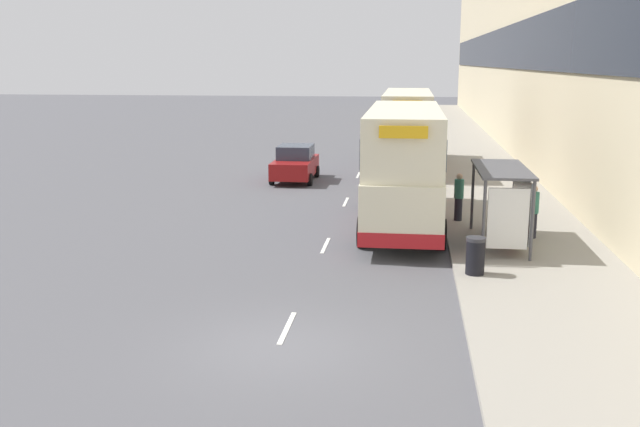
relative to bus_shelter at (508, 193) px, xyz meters
name	(u,v)px	position (x,y,z in m)	size (l,w,h in m)	color
ground_plane	(278,347)	(-5.77, -8.71, -1.88)	(220.00, 220.00, 0.00)	#515156
pavement	(463,144)	(0.73, 29.79, -1.81)	(5.00, 93.00, 0.14)	gray
terrace_facade	(525,37)	(4.72, 29.79, 5.75)	(3.10, 93.00, 15.26)	#C6B793
lane_mark_0	(287,328)	(-5.77, -7.58, -1.87)	(0.12, 2.00, 0.01)	silver
lane_mark_1	(325,245)	(-5.77, -0.12, -1.87)	(0.12, 2.00, 0.01)	silver
lane_mark_2	(346,202)	(-5.77, 7.34, -1.87)	(0.12, 2.00, 0.01)	silver
lane_mark_3	(358,175)	(-5.77, 14.80, -1.87)	(0.12, 2.00, 0.01)	silver
lane_mark_4	(367,157)	(-5.77, 22.26, -1.87)	(0.12, 2.00, 0.01)	silver
lane_mark_5	(373,144)	(-5.77, 29.72, -1.87)	(0.12, 2.00, 0.01)	silver
lane_mark_6	(378,134)	(-5.77, 37.18, -1.87)	(0.12, 2.00, 0.01)	silver
lane_mark_7	(381,126)	(-5.77, 44.64, -1.87)	(0.12, 2.00, 0.01)	silver
lane_mark_8	(384,119)	(-5.77, 52.10, -1.87)	(0.12, 2.00, 0.01)	silver
bus_shelter	(508,193)	(0.00, 0.00, 0.00)	(1.60, 4.20, 2.48)	#4C4C51
double_decker_bus_near	(404,165)	(-3.30, 3.05, 0.41)	(2.85, 10.31, 4.30)	beige
double_decker_bus_ahead	(407,128)	(-3.26, 17.37, 0.41)	(2.85, 11.43, 4.30)	beige
car_0	(295,163)	(-8.82, 12.62, -1.00)	(2.09, 4.29, 1.79)	maroon
car_1	(404,132)	(-3.54, 29.49, -0.99)	(1.96, 4.16, 1.80)	silver
car_2	(415,112)	(-2.61, 50.91, -1.01)	(1.96, 4.18, 1.75)	navy
pedestrian_at_shelter	(533,211)	(1.04, 1.25, -0.82)	(0.35, 0.35, 1.78)	#23232D
pedestrian_1	(527,206)	(0.98, 2.16, -0.84)	(0.35, 0.35, 1.75)	#23232D
pedestrian_2	(459,196)	(-1.25, 3.65, -0.83)	(0.35, 0.35, 1.77)	#23232D
litter_bin	(475,256)	(-1.22, -3.23, -1.21)	(0.55, 0.55, 1.05)	black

